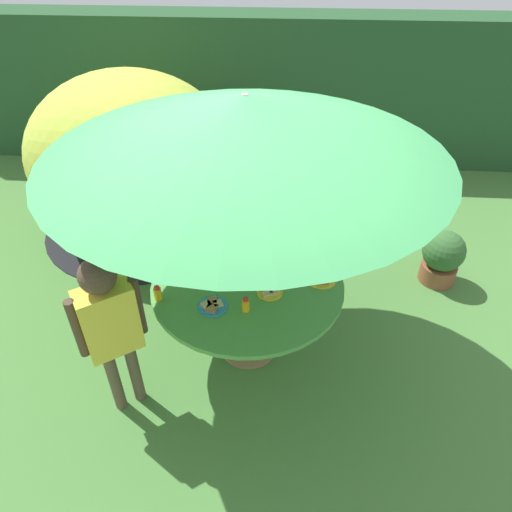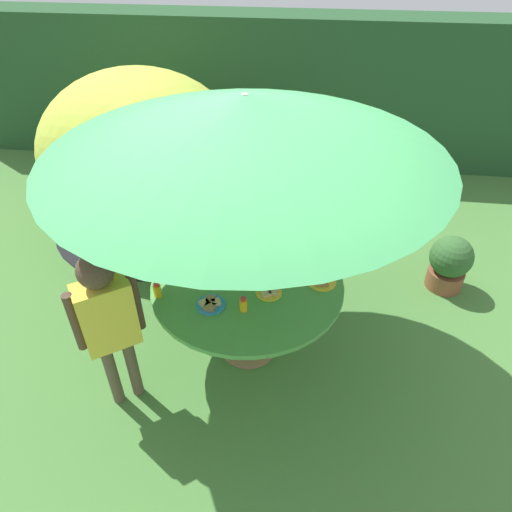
% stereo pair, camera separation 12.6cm
% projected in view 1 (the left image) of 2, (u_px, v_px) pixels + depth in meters
% --- Properties ---
extents(ground_plane, '(10.00, 10.00, 0.02)m').
position_uv_depth(ground_plane, '(249.00, 348.00, 3.75)').
color(ground_plane, '#477A38').
extents(hedge_backdrop, '(9.00, 0.70, 1.83)m').
position_uv_depth(hedge_backdrop, '(272.00, 89.00, 6.09)').
color(hedge_backdrop, '#234C28').
rests_on(hedge_backdrop, ground_plane).
extents(garden_table, '(1.39, 1.39, 0.71)m').
position_uv_depth(garden_table, '(248.00, 294.00, 3.39)').
color(garden_table, '#93704C').
rests_on(garden_table, ground_plane).
extents(patio_umbrella, '(2.42, 2.42, 2.05)m').
position_uv_depth(patio_umbrella, '(245.00, 125.00, 2.60)').
color(patio_umbrella, '#B7AD8C').
rests_on(patio_umbrella, ground_plane).
extents(wooden_chair, '(0.63, 0.57, 0.96)m').
position_uv_depth(wooden_chair, '(217.00, 207.00, 4.45)').
color(wooden_chair, brown).
rests_on(wooden_chair, ground_plane).
extents(dome_tent, '(2.22, 2.22, 1.67)m').
position_uv_depth(dome_tent, '(133.00, 157.00, 4.68)').
color(dome_tent, '#B2C63F').
rests_on(dome_tent, ground_plane).
extents(potted_plant, '(0.38, 0.38, 0.54)m').
position_uv_depth(potted_plant, '(442.00, 257.00, 4.25)').
color(potted_plant, brown).
rests_on(potted_plant, ground_plane).
extents(child_in_grey_shirt, '(0.28, 0.37, 1.16)m').
position_uv_depth(child_in_grey_shirt, '(213.00, 213.00, 3.98)').
color(child_in_grey_shirt, '#3F3F47').
rests_on(child_in_grey_shirt, ground_plane).
extents(child_in_yellow_shirt, '(0.38, 0.35, 1.30)m').
position_uv_depth(child_in_yellow_shirt, '(109.00, 320.00, 2.84)').
color(child_in_yellow_shirt, brown).
rests_on(child_in_yellow_shirt, ground_plane).
extents(snack_bowl, '(0.13, 0.13, 0.07)m').
position_uv_depth(snack_bowl, '(283.00, 256.00, 3.51)').
color(snack_bowl, white).
rests_on(snack_bowl, garden_table).
extents(plate_far_right, '(0.20, 0.20, 0.03)m').
position_uv_depth(plate_far_right, '(212.00, 305.00, 3.10)').
color(plate_far_right, '#338CD8').
rests_on(plate_far_right, garden_table).
extents(plate_far_left, '(0.21, 0.21, 0.03)m').
position_uv_depth(plate_far_left, '(321.00, 279.00, 3.32)').
color(plate_far_left, yellow).
rests_on(plate_far_left, garden_table).
extents(plate_back_edge, '(0.18, 0.18, 0.03)m').
position_uv_depth(plate_back_edge, '(270.00, 291.00, 3.21)').
color(plate_back_edge, yellow).
rests_on(plate_back_edge, garden_table).
extents(plate_near_right, '(0.19, 0.19, 0.03)m').
position_uv_depth(plate_near_right, '(220.00, 279.00, 3.32)').
color(plate_near_right, white).
rests_on(plate_near_right, garden_table).
extents(plate_mid_right, '(0.22, 0.22, 0.03)m').
position_uv_depth(plate_mid_right, '(239.00, 249.00, 3.60)').
color(plate_mid_right, '#338CD8').
rests_on(plate_mid_right, garden_table).
extents(juice_bottle_near_left, '(0.05, 0.05, 0.12)m').
position_uv_depth(juice_bottle_near_left, '(209.00, 257.00, 3.45)').
color(juice_bottle_near_left, yellow).
rests_on(juice_bottle_near_left, garden_table).
extents(juice_bottle_center_front, '(0.05, 0.05, 0.11)m').
position_uv_depth(juice_bottle_center_front, '(158.00, 293.00, 3.14)').
color(juice_bottle_center_front, yellow).
rests_on(juice_bottle_center_front, garden_table).
extents(juice_bottle_center_back, '(0.05, 0.05, 0.13)m').
position_uv_depth(juice_bottle_center_back, '(166.00, 261.00, 3.41)').
color(juice_bottle_center_back, yellow).
rests_on(juice_bottle_center_back, garden_table).
extents(juice_bottle_mid_left, '(0.05, 0.05, 0.12)m').
position_uv_depth(juice_bottle_mid_left, '(326.00, 259.00, 3.43)').
color(juice_bottle_mid_left, yellow).
rests_on(juice_bottle_mid_left, garden_table).
extents(juice_bottle_front_edge, '(0.05, 0.05, 0.11)m').
position_uv_depth(juice_bottle_front_edge, '(246.00, 305.00, 3.05)').
color(juice_bottle_front_edge, yellow).
rests_on(juice_bottle_front_edge, garden_table).
extents(juice_bottle_spot_a, '(0.06, 0.06, 0.13)m').
position_uv_depth(juice_bottle_spot_a, '(204.00, 245.00, 3.57)').
color(juice_bottle_spot_a, yellow).
rests_on(juice_bottle_spot_a, garden_table).
extents(cup_near, '(0.07, 0.07, 0.06)m').
position_uv_depth(cup_near, '(192.00, 251.00, 3.56)').
color(cup_near, '#4C99D8').
rests_on(cup_near, garden_table).
extents(cup_far, '(0.06, 0.06, 0.06)m').
position_uv_depth(cup_far, '(261.00, 255.00, 3.52)').
color(cup_far, white).
rests_on(cup_far, garden_table).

